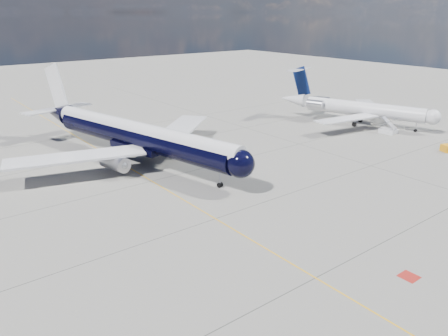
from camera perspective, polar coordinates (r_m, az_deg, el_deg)
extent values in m
plane|color=gray|center=(66.38, -11.49, -0.45)|extent=(320.00, 320.00, 0.00)
cube|color=#EBAB0C|center=(62.18, -9.41, -1.70)|extent=(0.16, 160.00, 0.01)
cube|color=maroon|center=(43.66, 23.01, -12.92)|extent=(1.60, 1.60, 0.01)
cylinder|color=black|center=(68.94, -10.96, 3.96)|extent=(11.89, 37.33, 3.74)
sphere|color=black|center=(55.76, 2.17, 0.55)|extent=(4.47, 4.47, 3.74)
cone|color=black|center=(87.49, -20.85, 6.74)|extent=(5.17, 7.55, 3.74)
cylinder|color=silver|center=(68.70, -11.01, 4.71)|extent=(11.52, 39.07, 2.92)
cube|color=black|center=(55.47, 2.34, 1.04)|extent=(2.57, 1.67, 0.54)
cube|color=silver|center=(64.66, -18.77, 1.38)|extent=(19.54, 9.73, 0.32)
cube|color=silver|center=(76.91, -5.72, 5.17)|extent=(17.54, 16.07, 0.32)
cube|color=black|center=(69.32, -10.89, 2.86)|extent=(6.20, 10.52, 0.98)
cylinder|color=silver|center=(64.31, -14.07, 0.69)|extent=(3.15, 4.90, 2.21)
cylinder|color=silver|center=(72.18, -5.96, 3.25)|extent=(3.15, 4.90, 2.21)
sphere|color=gray|center=(62.73, -12.93, 0.30)|extent=(1.30, 1.30, 1.08)
sphere|color=gray|center=(70.77, -4.78, 2.96)|extent=(1.30, 1.30, 1.08)
cube|color=silver|center=(64.23, -14.23, 1.35)|extent=(0.91, 3.12, 1.08)
cube|color=silver|center=(72.11, -6.09, 3.85)|extent=(0.91, 3.12, 1.08)
cube|color=silver|center=(86.20, -21.08, 9.95)|extent=(1.68, 6.16, 8.40)
cube|color=silver|center=(87.34, -20.91, 7.25)|extent=(13.18, 5.89, 0.22)
cylinder|color=gray|center=(58.78, -0.53, -1.42)|extent=(0.21, 0.21, 2.07)
cylinder|color=black|center=(58.96, -0.65, -2.28)|extent=(0.32, 0.71, 0.69)
cylinder|color=black|center=(59.24, -0.41, -2.17)|extent=(0.32, 0.71, 0.69)
cylinder|color=gray|center=(69.02, -13.60, 1.34)|extent=(0.31, 0.31, 1.87)
cylinder|color=gray|center=(72.75, -9.67, 2.56)|extent=(0.31, 0.31, 1.87)
cylinder|color=black|center=(68.85, -13.27, 0.63)|extent=(0.67, 1.15, 1.08)
cylinder|color=black|center=(69.68, -13.82, 0.81)|extent=(0.67, 1.15, 1.08)
cylinder|color=black|center=(72.59, -9.35, 1.89)|extent=(0.67, 1.15, 1.08)
cylinder|color=black|center=(73.37, -9.92, 2.05)|extent=(0.67, 1.15, 1.08)
cylinder|color=silver|center=(95.97, 17.83, 7.33)|extent=(10.81, 23.82, 2.97)
sphere|color=silver|center=(93.52, 25.62, 6.03)|extent=(3.78, 3.78, 2.97)
cone|color=silver|center=(101.10, 9.08, 8.86)|extent=(4.62, 6.17, 2.97)
cube|color=black|center=(93.42, 25.73, 6.28)|extent=(2.20, 1.59, 0.49)
cube|color=silver|center=(89.17, 15.73, 6.21)|extent=(14.12, 5.56, 0.24)
cube|color=silver|center=(103.68, 18.39, 7.76)|extent=(11.91, 12.49, 0.24)
cylinder|color=silver|center=(96.73, 11.80, 8.21)|extent=(2.72, 3.87, 1.65)
cylinder|color=silver|center=(100.98, 12.79, 8.61)|extent=(2.72, 3.87, 1.65)
cube|color=silver|center=(97.24, 11.93, 8.26)|extent=(1.62, 2.02, 0.20)
cube|color=silver|center=(100.47, 12.67, 8.57)|extent=(1.62, 2.02, 0.20)
cube|color=#0A1948|center=(99.78, 10.09, 11.07)|extent=(1.78, 4.45, 6.74)
cube|color=silver|center=(99.69, 9.82, 12.61)|extent=(9.03, 4.99, 0.18)
cylinder|color=gray|center=(94.39, 23.78, 4.92)|extent=(0.22, 0.22, 1.87)
cylinder|color=black|center=(94.56, 23.72, 4.51)|extent=(0.41, 0.69, 0.66)
cylinder|color=gray|center=(94.69, 16.67, 5.82)|extent=(0.28, 0.28, 1.87)
cylinder|color=gray|center=(98.82, 17.43, 6.30)|extent=(0.28, 0.28, 1.87)
cylinder|color=black|center=(94.82, 16.64, 5.48)|extent=(0.64, 0.99, 0.92)
cylinder|color=black|center=(98.95, 17.40, 5.97)|extent=(0.64, 0.99, 0.92)
cube|color=silver|center=(91.54, 20.65, 4.53)|extent=(2.71, 3.24, 0.90)
cube|color=silver|center=(91.16, 20.77, 5.53)|extent=(1.61, 2.99, 2.07)
cylinder|color=gray|center=(90.59, 20.62, 5.59)|extent=(0.39, 2.81, 2.01)
cylinder|color=gray|center=(91.65, 20.95, 5.70)|extent=(0.39, 2.81, 2.01)
cylinder|color=black|center=(82.84, 27.24, 1.98)|extent=(0.46, 0.66, 0.61)
cylinder|color=black|center=(83.69, 26.72, 2.23)|extent=(0.46, 0.66, 0.61)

